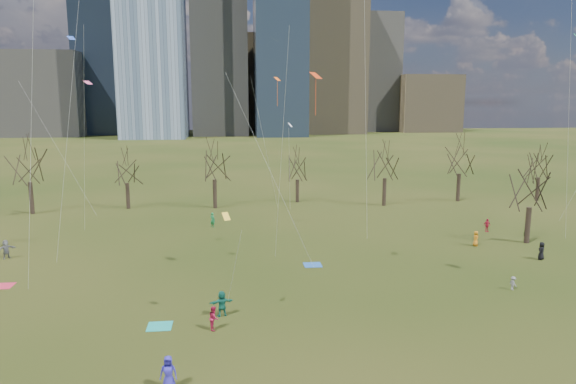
{
  "coord_description": "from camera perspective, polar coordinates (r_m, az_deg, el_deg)",
  "views": [
    {
      "loc": [
        -5.01,
        -31.0,
        14.57
      ],
      "look_at": [
        0.0,
        12.0,
        7.0
      ],
      "focal_mm": 32.0,
      "sensor_mm": 36.0,
      "label": 1
    }
  ],
  "objects": [
    {
      "name": "downtown_skyline",
      "position": [
        242.9,
        -6.24,
        15.63
      ],
      "size": [
        212.5,
        78.0,
        118.0
      ],
      "color": "slate",
      "rests_on": "ground"
    },
    {
      "name": "blanket_teal",
      "position": [
        35.97,
        -14.07,
        -14.27
      ],
      "size": [
        1.6,
        1.5,
        0.03
      ],
      "primitive_type": "cube",
      "color": "teal",
      "rests_on": "ground"
    },
    {
      "name": "person_0",
      "position": [
        28.56,
        -13.14,
        -18.96
      ],
      "size": [
        0.92,
        0.64,
        1.8
      ],
      "primitive_type": "imported",
      "rotation": [
        0.0,
        0.0,
        6.2
      ],
      "color": "#3028B1",
      "rests_on": "ground"
    },
    {
      "name": "person_12",
      "position": [
        56.27,
        20.13,
        -4.88
      ],
      "size": [
        0.58,
        0.82,
        1.58
      ],
      "primitive_type": "imported",
      "rotation": [
        0.0,
        0.0,
        1.46
      ],
      "color": "orange",
      "rests_on": "ground"
    },
    {
      "name": "person_11",
      "position": [
        55.52,
        -28.84,
        -5.59
      ],
      "size": [
        1.66,
        1.43,
        1.81
      ],
      "primitive_type": "imported",
      "rotation": [
        0.0,
        0.0,
        0.64
      ],
      "color": "slate",
      "rests_on": "ground"
    },
    {
      "name": "person_2",
      "position": [
        34.57,
        -8.24,
        -13.68
      ],
      "size": [
        0.6,
        0.77,
        1.59
      ],
      "primitive_type": "imported",
      "rotation": [
        0.0,
        0.0,
        1.57
      ],
      "color": "#B2193F",
      "rests_on": "ground"
    },
    {
      "name": "bare_tree_row",
      "position": [
        68.93,
        -2.5,
        2.86
      ],
      "size": [
        113.04,
        29.8,
        9.5
      ],
      "color": "black",
      "rests_on": "ground"
    },
    {
      "name": "person_3",
      "position": [
        44.66,
        23.72,
        -9.26
      ],
      "size": [
        0.51,
        0.76,
        1.09
      ],
      "primitive_type": "imported",
      "rotation": [
        0.0,
        0.0,
        1.73
      ],
      "color": "slate",
      "rests_on": "ground"
    },
    {
      "name": "kites_airborne",
      "position": [
        46.27,
        4.61,
        8.93
      ],
      "size": [
        62.18,
        35.28,
        31.88
      ],
      "color": "#E53F13",
      "rests_on": "ground"
    },
    {
      "name": "person_13",
      "position": [
        61.38,
        -8.38,
        -3.08
      ],
      "size": [
        0.77,
        0.74,
        1.76
      ],
      "primitive_type": "imported",
      "rotation": [
        0.0,
        0.0,
        2.45
      ],
      "color": "#1B793E",
      "rests_on": "ground"
    },
    {
      "name": "ground",
      "position": [
        34.62,
        2.38,
        -14.98
      ],
      "size": [
        500.0,
        500.0,
        0.0
      ],
      "primitive_type": "plane",
      "color": "black",
      "rests_on": "ground"
    },
    {
      "name": "person_5",
      "position": [
        36.45,
        -7.36,
        -12.19
      ],
      "size": [
        1.76,
        0.97,
        1.81
      ],
      "primitive_type": "imported",
      "rotation": [
        0.0,
        0.0,
        3.42
      ],
      "color": "#186C58",
      "rests_on": "ground"
    },
    {
      "name": "blanket_crimson",
      "position": [
        47.79,
        -29.13,
        -9.11
      ],
      "size": [
        1.6,
        1.5,
        0.03
      ],
      "primitive_type": "cube",
      "color": "#D12946",
      "rests_on": "ground"
    },
    {
      "name": "person_6",
      "position": [
        53.9,
        26.34,
        -5.88
      ],
      "size": [
        0.98,
        0.96,
        1.7
      ],
      "primitive_type": "imported",
      "rotation": [
        0.0,
        0.0,
        3.88
      ],
      "color": "black",
      "rests_on": "ground"
    },
    {
      "name": "person_10",
      "position": [
        62.85,
        21.24,
        -3.46
      ],
      "size": [
        0.93,
        0.49,
        1.52
      ],
      "primitive_type": "imported",
      "rotation": [
        0.0,
        0.0,
        0.14
      ],
      "color": "#BA1A36",
      "rests_on": "ground"
    },
    {
      "name": "blanket_navy",
      "position": [
        47.12,
        2.75,
        -8.09
      ],
      "size": [
        1.6,
        1.5,
        0.03
      ],
      "primitive_type": "cube",
      "color": "#265CB5",
      "rests_on": "ground"
    }
  ]
}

